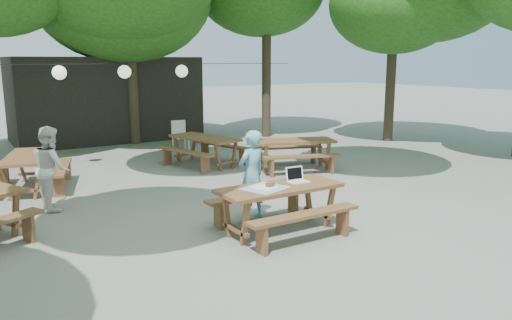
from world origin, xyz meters
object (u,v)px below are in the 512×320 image
(main_picnic_table, at_px, (279,208))
(plastic_chair, at_px, (181,142))
(second_person, at_px, (51,168))
(woman, at_px, (252,175))

(main_picnic_table, xyz_separation_m, plastic_chair, (1.65, 7.64, -0.13))
(second_person, bearing_deg, woman, -134.08)
(woman, distance_m, second_person, 3.71)
(main_picnic_table, relative_size, plastic_chair, 2.22)
(second_person, xyz_separation_m, plastic_chair, (4.46, 4.39, -0.51))
(plastic_chair, bearing_deg, main_picnic_table, -97.08)
(second_person, bearing_deg, main_picnic_table, -141.90)
(main_picnic_table, height_order, plastic_chair, plastic_chair)
(woman, height_order, plastic_chair, woman)
(woman, relative_size, plastic_chair, 1.72)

